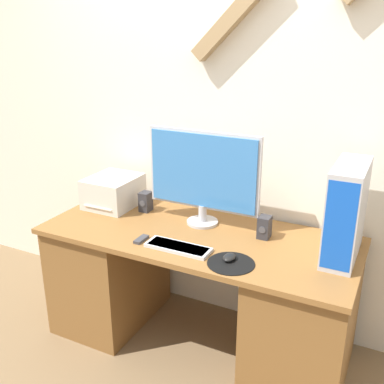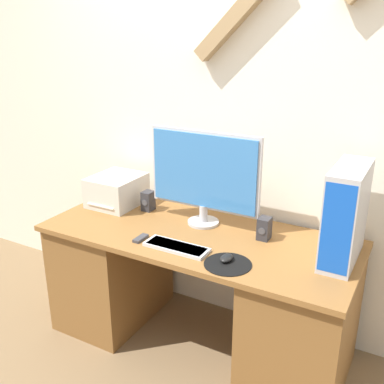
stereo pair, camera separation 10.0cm
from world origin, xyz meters
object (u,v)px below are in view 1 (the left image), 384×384
at_px(speaker_right, 264,227).
at_px(printer, 113,191).
at_px(keyboard, 178,247).
at_px(mouse, 229,257).
at_px(monitor, 203,173).
at_px(speaker_left, 146,202).
at_px(computer_tower, 346,212).
at_px(remote_control, 141,239).

bearing_deg(speaker_right, printer, 178.44).
bearing_deg(speaker_right, keyboard, -137.22).
xyz_separation_m(keyboard, mouse, (0.29, 0.00, 0.01)).
distance_m(monitor, mouse, 0.56).
bearing_deg(speaker_left, keyboard, -40.79).
bearing_deg(computer_tower, keyboard, -158.69).
bearing_deg(computer_tower, mouse, -148.43).
relative_size(speaker_right, remote_control, 1.23).
xyz_separation_m(keyboard, speaker_right, (0.36, 0.33, 0.05)).
bearing_deg(mouse, speaker_right, 77.64).
height_order(monitor, speaker_right, monitor).
relative_size(monitor, speaker_left, 5.45).
height_order(monitor, remote_control, monitor).
xyz_separation_m(mouse, computer_tower, (0.49, 0.30, 0.22)).
bearing_deg(printer, keyboard, -28.36).
xyz_separation_m(monitor, remote_control, (-0.20, -0.36, -0.30)).
bearing_deg(mouse, computer_tower, 31.57).
height_order(keyboard, computer_tower, computer_tower).
distance_m(mouse, speaker_left, 0.81).
bearing_deg(keyboard, computer_tower, 21.31).
distance_m(monitor, keyboard, 0.47).
distance_m(keyboard, speaker_right, 0.49).
bearing_deg(monitor, keyboard, -85.62).
bearing_deg(monitor, speaker_right, -4.04).
distance_m(monitor, printer, 0.67).
bearing_deg(mouse, speaker_left, 152.77).
distance_m(mouse, computer_tower, 0.61).
height_order(keyboard, speaker_right, speaker_right).
distance_m(keyboard, printer, 0.76).
distance_m(keyboard, mouse, 0.29).
relative_size(computer_tower, printer, 1.41).
relative_size(monitor, speaker_right, 5.45).
distance_m(printer, speaker_right, 1.02).
bearing_deg(remote_control, monitor, 61.26).
relative_size(monitor, keyboard, 1.94).
xyz_separation_m(monitor, mouse, (0.31, -0.36, -0.29)).
height_order(printer, speaker_left, printer).
height_order(computer_tower, printer, computer_tower).
height_order(keyboard, printer, printer).
bearing_deg(speaker_left, speaker_right, -2.83).
height_order(mouse, computer_tower, computer_tower).
height_order(keyboard, mouse, mouse).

